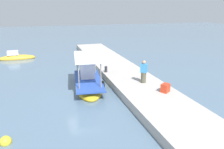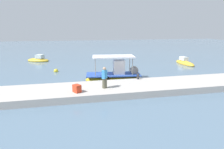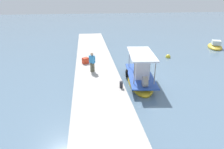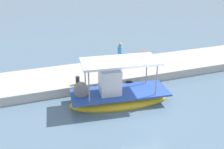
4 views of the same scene
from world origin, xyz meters
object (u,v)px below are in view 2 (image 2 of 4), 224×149
fisherman_near_bollard (105,79)px  moored_boat_near (38,60)px  marker_buoy (56,71)px  moored_boat_mid (185,63)px  main_fishing_boat (114,76)px  mooring_bollard (138,76)px  cargo_crate (77,88)px

fisherman_near_bollard → moored_boat_near: 18.83m
marker_buoy → moored_boat_mid: 18.14m
main_fishing_boat → moored_boat_mid: main_fishing_boat is taller
mooring_bollard → moored_boat_mid: bearing=38.8°
moored_boat_near → moored_boat_mid: size_ratio=0.97×
main_fishing_boat → cargo_crate: 5.88m
mooring_bollard → moored_boat_mid: 13.02m
fisherman_near_bollard → cargo_crate: size_ratio=2.99×
mooring_bollard → moored_boat_mid: (10.13, 8.16, -0.60)m
mooring_bollard → marker_buoy: 10.64m
fisherman_near_bollard → mooring_bollard: bearing=28.9°
main_fishing_boat → mooring_bollard: (1.84, -1.94, 0.34)m
fisherman_near_bollard → moored_boat_mid: size_ratio=0.41×
fisherman_near_bollard → marker_buoy: bearing=116.7°
fisherman_near_bollard → mooring_bollard: size_ratio=3.39×
main_fishing_boat → marker_buoy: main_fishing_boat is taller
fisherman_near_bollard → marker_buoy: (-4.49, 8.94, -1.22)m
fisherman_near_bollard → marker_buoy: fisherman_near_bollard is taller
marker_buoy → moored_boat_near: moored_boat_near is taller
mooring_bollard → marker_buoy: size_ratio=0.93×
cargo_crate → moored_boat_mid: size_ratio=0.14×
cargo_crate → marker_buoy: bearing=103.6°
cargo_crate → marker_buoy: (-2.30, 9.51, -0.73)m
fisherman_near_bollard → moored_boat_near: (-7.82, 17.10, -1.12)m
main_fishing_boat → mooring_bollard: 2.69m
moored_boat_mid → main_fishing_boat: bearing=-152.5°
main_fishing_boat → moored_boat_mid: bearing=27.5°
fisherman_near_bollard → cargo_crate: (-2.19, -0.58, -0.49)m
moored_boat_near → main_fishing_boat: bearing=-54.4°
marker_buoy → moored_boat_near: size_ratio=0.13×
main_fishing_boat → moored_boat_near: 16.28m
cargo_crate → moored_boat_mid: cargo_crate is taller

